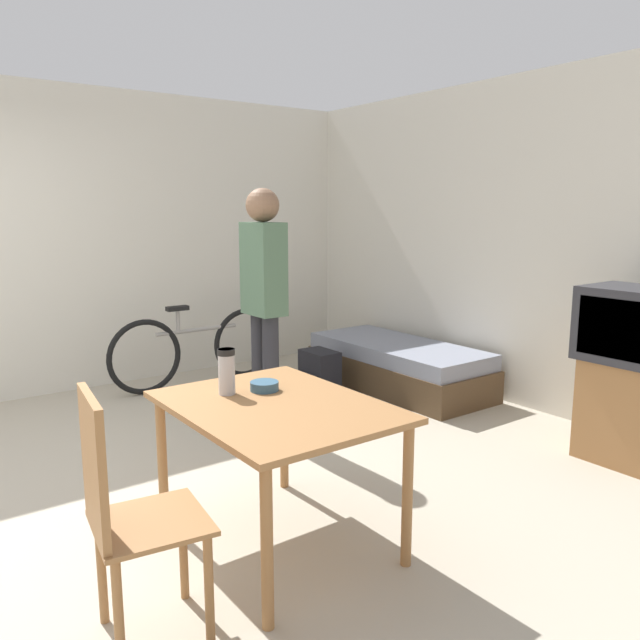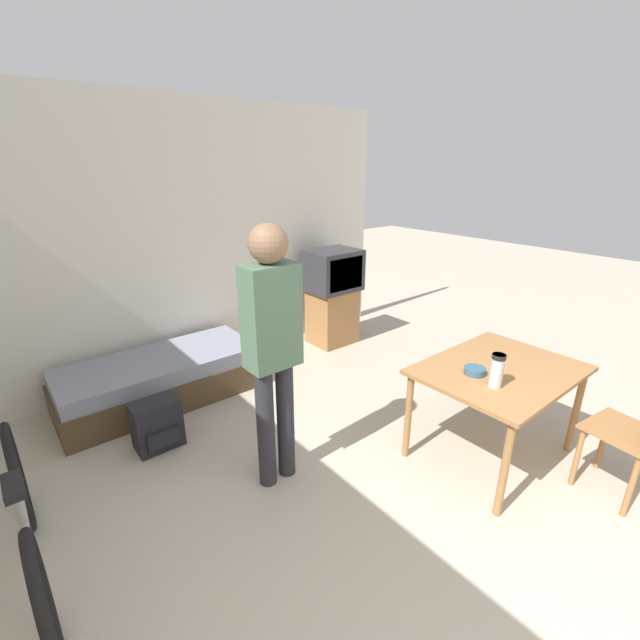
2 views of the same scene
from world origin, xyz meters
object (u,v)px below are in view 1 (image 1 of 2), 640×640
object	(u,v)px
person_standing	(264,291)
mate_bowl	(264,386)
wooden_chair	(124,507)
bicycle	(197,348)
dining_table	(276,420)
daybed	(398,366)
backpack	(319,372)
thermos_flask	(227,369)
tv	(631,370)

from	to	relation	value
person_standing	mate_bowl	distance (m)	1.42
wooden_chair	bicycle	xyz separation A→B (m)	(-3.10, 1.76, -0.20)
dining_table	wooden_chair	world-z (taller)	wooden_chair
wooden_chair	mate_bowl	world-z (taller)	wooden_chair
daybed	person_standing	bearing A→B (deg)	-81.33
dining_table	bicycle	world-z (taller)	bicycle
dining_table	bicycle	distance (m)	2.99
daybed	dining_table	world-z (taller)	dining_table
daybed	wooden_chair	bearing A→B (deg)	-59.20
person_standing	wooden_chair	bearing A→B (deg)	-44.30
mate_bowl	backpack	xyz separation A→B (m)	(-1.71, 1.61, -0.55)
dining_table	person_standing	distance (m)	1.66
person_standing	thermos_flask	bearing A→B (deg)	-38.81
tv	dining_table	bearing A→B (deg)	-101.34
tv	person_standing	world-z (taller)	person_standing
person_standing	thermos_flask	world-z (taller)	person_standing
bicycle	thermos_flask	xyz separation A→B (m)	(2.55, -1.03, 0.50)
dining_table	backpack	bearing A→B (deg)	139.07
mate_bowl	backpack	world-z (taller)	mate_bowl
daybed	thermos_flask	xyz separation A→B (m)	(1.37, -2.48, 0.64)
person_standing	thermos_flask	size ratio (longest dim) A/B	7.68
bicycle	wooden_chair	bearing A→B (deg)	-29.59
bicycle	mate_bowl	xyz separation A→B (m)	(2.61, -0.85, 0.39)
tv	wooden_chair	size ratio (longest dim) A/B	1.15
dining_table	tv	bearing A→B (deg)	78.66
backpack	wooden_chair	bearing A→B (deg)	-48.84
tv	person_standing	distance (m)	2.51
tv	thermos_flask	bearing A→B (deg)	-106.83
wooden_chair	thermos_flask	xyz separation A→B (m)	(-0.55, 0.73, 0.30)
person_standing	backpack	distance (m)	1.34
dining_table	mate_bowl	world-z (taller)	mate_bowl
bicycle	mate_bowl	distance (m)	2.77
bicycle	thermos_flask	world-z (taller)	thermos_flask
daybed	mate_bowl	xyz separation A→B (m)	(1.43, -2.30, 0.54)
dining_table	backpack	distance (m)	2.60
tv	wooden_chair	world-z (taller)	tv
daybed	mate_bowl	world-z (taller)	mate_bowl
dining_table	wooden_chair	distance (m)	0.89
wooden_chair	person_standing	distance (m)	2.39
wooden_chair	bicycle	distance (m)	3.57
tv	backpack	distance (m)	2.55
person_standing	daybed	bearing A→B (deg)	98.67
tv	wooden_chair	distance (m)	3.24
bicycle	mate_bowl	bearing A→B (deg)	-18.05
person_standing	mate_bowl	world-z (taller)	person_standing
backpack	mate_bowl	bearing A→B (deg)	-43.19
dining_table	person_standing	xyz separation A→B (m)	(-1.41, 0.79, 0.41)
daybed	dining_table	size ratio (longest dim) A/B	1.55
backpack	tv	bearing A→B (deg)	16.65
person_standing	thermos_flask	xyz separation A→B (m)	(1.13, -0.91, -0.20)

